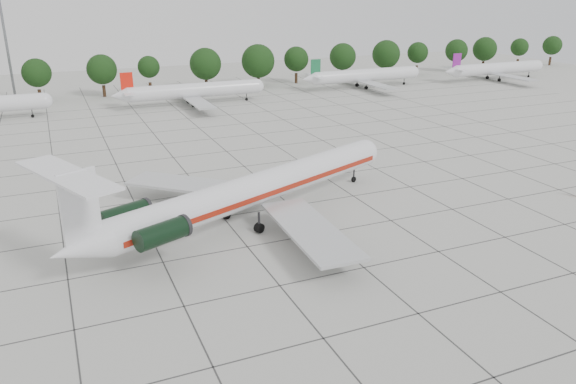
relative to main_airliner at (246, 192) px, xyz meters
name	(u,v)px	position (x,y,z in m)	size (l,w,h in m)	color
ground	(323,233)	(6.24, -5.27, -3.50)	(260.00, 260.00, 0.00)	#BABAB2
apron_joints	(268,187)	(6.24, 9.73, -3.49)	(170.00, 170.00, 0.02)	#383838
main_airliner	(246,192)	(0.00, 0.00, 0.00)	(40.62, 30.60, 9.91)	silver
bg_airliner_c	(194,91)	(10.66, 62.82, -0.59)	(28.24, 27.20, 7.40)	silver
bg_airliner_d	(365,76)	(53.73, 66.95, -0.59)	(28.24, 27.20, 7.40)	silver
bg_airliner_e	(497,69)	(91.38, 63.58, -0.59)	(28.24, 27.20, 7.40)	silver
tree_line	(102,69)	(-5.44, 79.73, 2.48)	(249.86, 8.44, 10.22)	#332114
floodlight_mast	(4,30)	(-23.76, 86.73, 10.78)	(1.60, 1.60, 25.45)	slate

